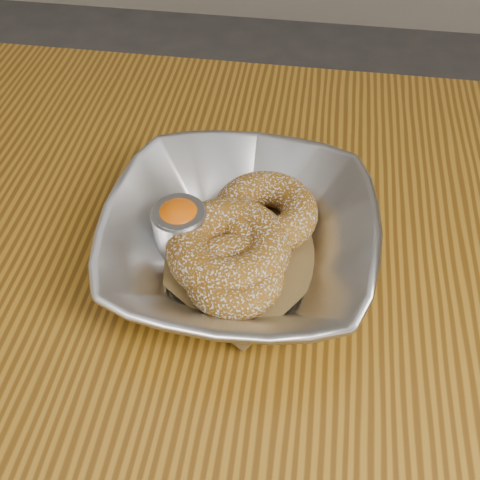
# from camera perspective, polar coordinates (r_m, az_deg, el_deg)

# --- Properties ---
(table) EXTENTS (1.20, 0.80, 0.75)m
(table) POSITION_cam_1_polar(r_m,az_deg,el_deg) (0.58, 4.95, -13.17)
(table) COLOR brown
(table) RESTS_ON ground_plane
(serving_bowl) EXTENTS (0.24, 0.24, 0.06)m
(serving_bowl) POSITION_cam_1_polar(r_m,az_deg,el_deg) (0.51, 0.00, -0.00)
(serving_bowl) COLOR #BABDC2
(serving_bowl) RESTS_ON table
(parchment) EXTENTS (0.20, 0.20, 0.00)m
(parchment) POSITION_cam_1_polar(r_m,az_deg,el_deg) (0.52, 0.00, -1.53)
(parchment) COLOR brown
(parchment) RESTS_ON table
(donut_back) EXTENTS (0.10, 0.10, 0.04)m
(donut_back) POSITION_cam_1_polar(r_m,az_deg,el_deg) (0.53, 2.61, 2.86)
(donut_back) COLOR brown
(donut_back) RESTS_ON parchment
(donut_front) EXTENTS (0.12, 0.12, 0.03)m
(donut_front) POSITION_cam_1_polar(r_m,az_deg,el_deg) (0.49, -0.59, -3.64)
(donut_front) COLOR brown
(donut_front) RESTS_ON parchment
(donut_extra) EXTENTS (0.13, 0.13, 0.04)m
(donut_extra) POSITION_cam_1_polar(r_m,az_deg,el_deg) (0.50, -1.17, -0.79)
(donut_extra) COLOR brown
(donut_extra) RESTS_ON parchment
(ramekin) EXTENTS (0.05, 0.05, 0.05)m
(ramekin) POSITION_cam_1_polar(r_m,az_deg,el_deg) (0.52, -6.12, 1.46)
(ramekin) COLOR #BABDC2
(ramekin) RESTS_ON table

